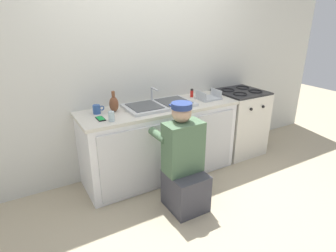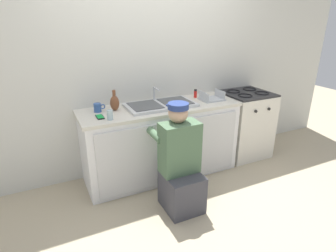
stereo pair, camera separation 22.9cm
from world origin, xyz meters
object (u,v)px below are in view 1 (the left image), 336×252
(stove_range, at_px, (238,122))
(dish_rack_tray, at_px, (208,97))
(plumber_person, at_px, (184,166))
(cell_phone, at_px, (101,119))
(water_glass, at_px, (111,116))
(sink_double_basin, at_px, (159,105))
(spice_bottle_red, at_px, (192,93))
(vase_decorative, at_px, (114,104))
(coffee_mug, at_px, (97,109))

(stove_range, height_order, dish_rack_tray, dish_rack_tray)
(plumber_person, xyz_separation_m, cell_phone, (-0.63, 0.60, 0.43))
(water_glass, bearing_deg, sink_double_basin, 17.10)
(spice_bottle_red, height_order, water_glass, spice_bottle_red)
(sink_double_basin, xyz_separation_m, spice_bottle_red, (0.55, 0.14, 0.03))
(cell_phone, height_order, spice_bottle_red, spice_bottle_red)
(dish_rack_tray, relative_size, water_glass, 2.80)
(dish_rack_tray, relative_size, vase_decorative, 1.22)
(plumber_person, bearing_deg, water_glass, 138.16)
(stove_range, bearing_deg, water_glass, -174.17)
(plumber_person, bearing_deg, spice_bottle_red, 51.96)
(sink_double_basin, distance_m, cell_phone, 0.73)
(plumber_person, bearing_deg, vase_decorative, 119.20)
(spice_bottle_red, bearing_deg, dish_rack_tray, -55.86)
(coffee_mug, bearing_deg, vase_decorative, -10.61)
(spice_bottle_red, distance_m, coffee_mug, 1.25)
(cell_phone, bearing_deg, plumber_person, -43.69)
(vase_decorative, bearing_deg, spice_bottle_red, 4.03)
(vase_decorative, bearing_deg, dish_rack_tray, -5.28)
(stove_range, bearing_deg, vase_decorative, 177.74)
(spice_bottle_red, bearing_deg, vase_decorative, -175.97)
(water_glass, xyz_separation_m, vase_decorative, (0.12, 0.27, 0.04))
(stove_range, height_order, cell_phone, stove_range)
(plumber_person, relative_size, spice_bottle_red, 10.52)
(plumber_person, xyz_separation_m, coffee_mug, (-0.60, 0.79, 0.47))
(plumber_person, xyz_separation_m, water_glass, (-0.55, 0.49, 0.48))
(plumber_person, xyz_separation_m, vase_decorative, (-0.42, 0.76, 0.52))
(sink_double_basin, relative_size, water_glass, 8.00)
(stove_range, height_order, vase_decorative, vase_decorative)
(sink_double_basin, height_order, cell_phone, sink_double_basin)
(dish_rack_tray, relative_size, coffee_mug, 2.22)
(plumber_person, height_order, coffee_mug, plumber_person)
(stove_range, relative_size, dish_rack_tray, 3.28)
(sink_double_basin, distance_m, stove_range, 1.35)
(stove_range, height_order, spice_bottle_red, spice_bottle_red)
(dish_rack_tray, xyz_separation_m, vase_decorative, (-1.20, 0.11, 0.07))
(coffee_mug, bearing_deg, dish_rack_tray, -5.98)
(sink_double_basin, distance_m, dish_rack_tray, 0.68)
(spice_bottle_red, bearing_deg, sink_double_basin, -165.40)
(spice_bottle_red, bearing_deg, coffee_mug, -178.08)
(dish_rack_tray, xyz_separation_m, coffee_mug, (-1.38, 0.14, 0.02))
(plumber_person, height_order, vase_decorative, vase_decorative)
(stove_range, height_order, coffee_mug, coffee_mug)
(dish_rack_tray, bearing_deg, plumber_person, -140.30)
(sink_double_basin, xyz_separation_m, dish_rack_tray, (0.68, -0.04, 0.01))
(sink_double_basin, distance_m, water_glass, 0.67)
(plumber_person, bearing_deg, cell_phone, 136.31)
(plumber_person, bearing_deg, coffee_mug, 127.35)
(water_glass, relative_size, vase_decorative, 0.43)
(dish_rack_tray, bearing_deg, cell_phone, -178.10)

